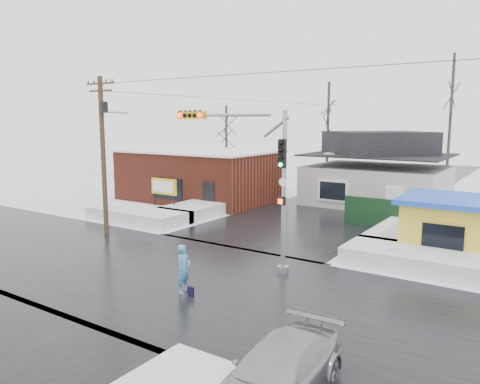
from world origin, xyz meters
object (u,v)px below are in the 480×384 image
Objects in this scene: traffic_signal at (252,167)px; kiosk at (451,226)px; car at (278,374)px; pedestrian at (184,269)px; utility_pole at (104,146)px; marquee_sign at (164,188)px.

kiosk is (7.07, 7.03, -3.08)m from traffic_signal.
traffic_signal reaches higher than kiosk.
pedestrian is at bearing 145.36° from car.
car is at bearing -28.35° from utility_pole.
utility_pole is at bearing -159.56° from kiosk.
traffic_signal is at bearing 123.75° from car.
pedestrian reaches higher than car.
kiosk is at bearing 20.44° from utility_pole.
utility_pole is 3.53× the size of marquee_sign.
kiosk is 0.98× the size of car.
kiosk reaches higher than pedestrian.
traffic_signal is 3.72× the size of pedestrian.
utility_pole is 11.76m from pedestrian.
marquee_sign is (-1.07, 5.99, -3.19)m from utility_pole.
car is at bearing -54.11° from traffic_signal.
utility_pole is at bearing 177.05° from traffic_signal.
utility_pole is 1.96× the size of kiosk.
marquee_sign is at bearing 41.27° from pedestrian.
traffic_signal is at bearing -2.95° from utility_pole.
traffic_signal is 10.39m from utility_pole.
utility_pole is at bearing -79.87° from marquee_sign.
marquee_sign is 0.54× the size of car.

